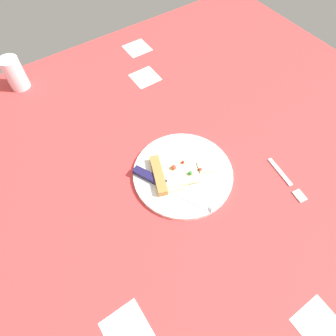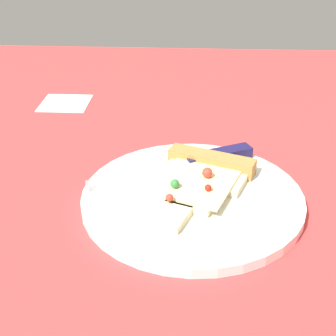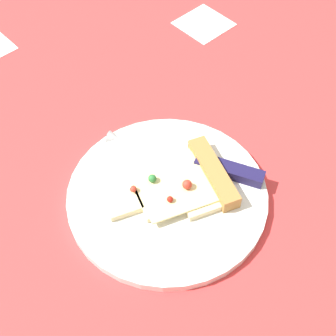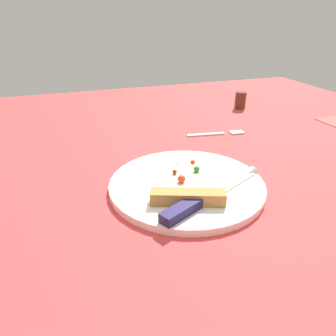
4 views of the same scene
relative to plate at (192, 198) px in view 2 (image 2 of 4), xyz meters
The scene contains 4 objects.
ground_plane 8.08cm from the plate, 46.12° to the left, with size 155.47×155.47×3.00cm.
plate is the anchor object (origin of this frame).
pizza_slice 2.98cm from the plate, 110.77° to the right, with size 14.27×19.04×2.65cm.
knife 6.88cm from the plate, 85.16° to the right, with size 22.51×12.37×2.45cm.
Camera 2 is at (-5.18, 44.17, 33.46)cm, focal length 50.03 mm.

